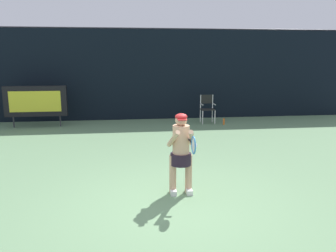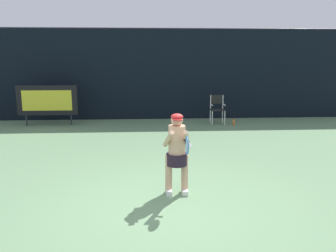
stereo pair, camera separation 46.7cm
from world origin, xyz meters
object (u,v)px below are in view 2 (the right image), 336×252
tennis_player (177,150)px  umpire_chair (217,107)px  water_bottle (234,122)px  tennis_racket (187,145)px  scoreboard (48,100)px

tennis_player → umpire_chair: bearing=72.5°
umpire_chair → tennis_player: tennis_player is taller
water_bottle → umpire_chair: bearing=140.2°
water_bottle → tennis_racket: bearing=-110.6°
water_bottle → tennis_player: size_ratio=0.17×
umpire_chair → water_bottle: 0.86m
scoreboard → water_bottle: 6.98m
scoreboard → umpire_chair: size_ratio=2.04×
tennis_racket → scoreboard: bearing=111.3°
water_bottle → tennis_player: 6.94m
scoreboard → water_bottle: scoreboard is taller
tennis_player → tennis_racket: 0.55m
water_bottle → tennis_player: tennis_player is taller
umpire_chair → tennis_racket: size_ratio=1.79×
scoreboard → umpire_chair: scoreboard is taller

